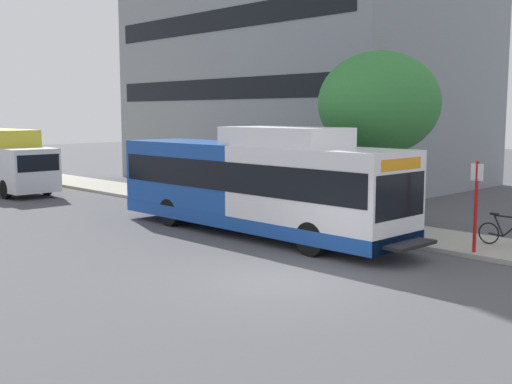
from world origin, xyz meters
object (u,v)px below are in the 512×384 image
object	(u,v)px
bicycle_parked	(507,233)
box_truck_background	(7,159)
bus_stop_sign_pole	(476,200)
transit_bus	(255,184)
street_tree_near_stop	(379,103)

from	to	relation	value
bicycle_parked	box_truck_background	world-z (taller)	box_truck_background
bus_stop_sign_pole	bicycle_parked	bearing A→B (deg)	-12.72
transit_bus	bus_stop_sign_pole	size ratio (longest dim) A/B	4.71
bicycle_parked	box_truck_background	size ratio (longest dim) A/B	0.25
bus_stop_sign_pole	street_tree_near_stop	size ratio (longest dim) A/B	0.42
street_tree_near_stop	box_truck_background	size ratio (longest dim) A/B	0.88
bicycle_parked	street_tree_near_stop	size ratio (longest dim) A/B	0.29
transit_bus	bus_stop_sign_pole	distance (m)	7.16
bus_stop_sign_pole	box_truck_background	xyz separation A→B (m)	(-3.51, 23.76, 0.09)
street_tree_near_stop	box_truck_background	distance (m)	19.87
bus_stop_sign_pole	box_truck_background	distance (m)	24.01
street_tree_near_stop	transit_bus	bearing A→B (deg)	156.02
transit_bus	box_truck_background	distance (m)	16.98
bicycle_parked	box_truck_background	bearing A→B (deg)	101.53
transit_bus	bus_stop_sign_pole	bearing A→B (deg)	-72.78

